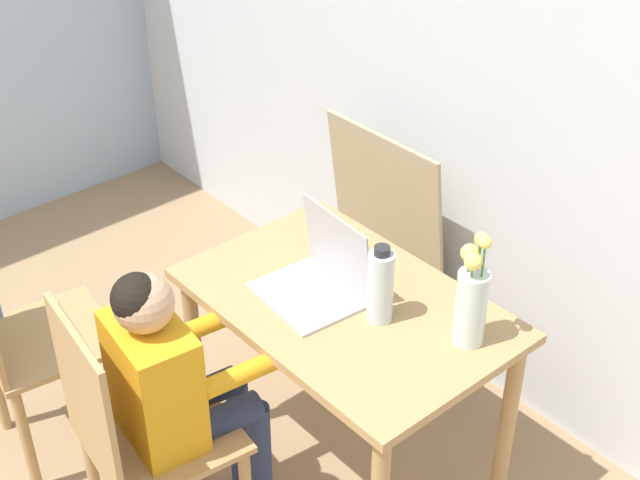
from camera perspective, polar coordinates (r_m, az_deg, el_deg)
The scene contains 9 objects.
wall_back at distance 2.91m, azimuth 11.88°, elevation 11.25°, with size 6.40×0.05×2.50m.
dining_table at distance 2.71m, azimuth 1.63°, elevation -5.73°, with size 0.98×0.64×0.71m.
chair_occupied at distance 2.60m, azimuth -11.58°, elevation -12.34°, with size 0.45×0.45×0.92m.
chair_spare at distance 2.93m, azimuth -19.74°, elevation -4.10°, with size 0.45×0.48×0.93m.
person_seated at distance 2.53m, azimuth -9.30°, elevation -8.83°, with size 0.34×0.45×1.01m.
laptop at distance 2.64m, azimuth -0.03°, elevation -2.29°, with size 0.33×0.27×0.25m.
flower_vase at distance 2.44m, azimuth 9.65°, elevation -3.76°, with size 0.09×0.09×0.35m.
water_bottle at distance 2.51m, azimuth 3.89°, elevation -2.95°, with size 0.08×0.08×0.25m.
cardboard_panel at distance 3.40m, azimuth 4.38°, elevation 0.13°, with size 0.55×0.14×0.91m.
Camera 1 is at (1.62, 0.05, 2.31)m, focal length 50.00 mm.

